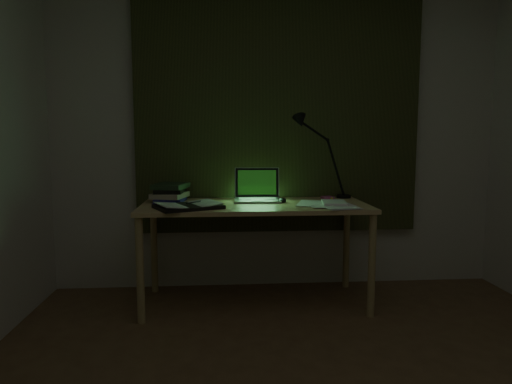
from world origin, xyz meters
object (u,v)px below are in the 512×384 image
at_px(laptop, 258,185).
at_px(loose_papers, 326,203).
at_px(desk_lamp, 344,159).
at_px(book_stack, 171,192).
at_px(desk, 255,254).
at_px(open_textbook, 188,206).

distance_m(laptop, loose_papers, 0.51).
bearing_deg(laptop, desk_lamp, 15.99).
xyz_separation_m(book_stack, desk_lamp, (1.31, 0.11, 0.23)).
height_order(desk, book_stack, book_stack).
bearing_deg(desk_lamp, loose_papers, -111.44).
relative_size(open_textbook, book_stack, 1.59).
height_order(desk, loose_papers, loose_papers).
relative_size(open_textbook, loose_papers, 1.06).
xyz_separation_m(desk, laptop, (0.03, 0.12, 0.48)).
distance_m(laptop, open_textbook, 0.57).
height_order(open_textbook, book_stack, book_stack).
bearing_deg(loose_papers, desk, 173.11).
distance_m(open_textbook, loose_papers, 0.95).
bearing_deg(loose_papers, open_textbook, -173.12).
xyz_separation_m(laptop, loose_papers, (0.46, -0.18, -0.11)).
height_order(open_textbook, loose_papers, open_textbook).
bearing_deg(laptop, loose_papers, -18.05).
relative_size(laptop, loose_papers, 0.99).
height_order(loose_papers, desk_lamp, desk_lamp).
relative_size(laptop, desk_lamp, 0.63).
relative_size(desk, book_stack, 6.16).
bearing_deg(open_textbook, laptop, 6.47).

